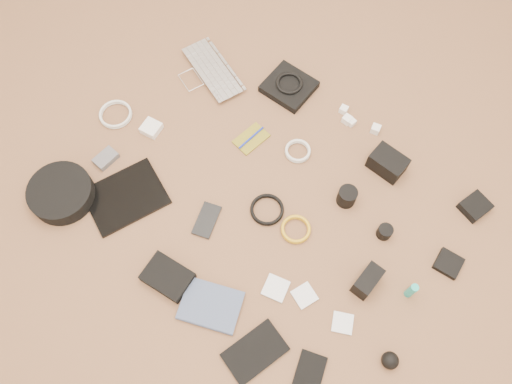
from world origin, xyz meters
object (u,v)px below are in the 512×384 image
Objects in this scene: laptop at (204,75)px; dslr_camera at (388,163)px; paperback at (204,327)px; tablet at (126,197)px; phone at (207,220)px; headphone_case at (61,193)px.

laptop is 2.46× the size of dslr_camera.
dslr_camera is at bearing -31.84° from paperback.
paperback is (0.61, -0.80, -0.00)m from laptop.
tablet is 2.10× the size of phone.
paperback is (0.70, -0.08, -0.02)m from headphone_case.
laptop is 2.46× the size of phone.
phone is at bearing -121.41° from dslr_camera.
dslr_camera reaches higher than laptop.
dslr_camera reaches higher than paperback.
headphone_case is (-0.48, -0.22, 0.03)m from phone.
headphone_case is 0.71m from paperback.
tablet is 0.55m from paperback.
phone is at bearing -28.04° from laptop.
dslr_camera is 1.19m from headphone_case.
laptop is at bearing 124.06° from tablet.
tablet is (-0.71, -0.65, -0.03)m from dslr_camera.
tablet is (0.10, -0.59, -0.01)m from laptop.
phone is 0.37m from paperback.
phone is at bearing 25.00° from headphone_case.
phone is (0.39, -0.49, -0.01)m from laptop.
laptop reaches higher than tablet.
tablet is 0.23m from headphone_case.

